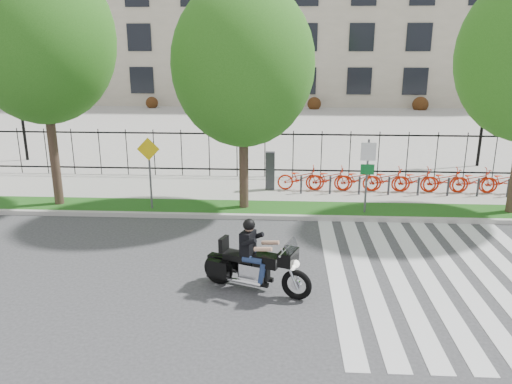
{
  "coord_description": "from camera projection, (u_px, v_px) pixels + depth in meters",
  "views": [
    {
      "loc": [
        0.83,
        -11.67,
        5.59
      ],
      "look_at": [
        -0.02,
        3.0,
        1.27
      ],
      "focal_mm": 35.0,
      "sensor_mm": 36.0,
      "label": 1
    }
  ],
  "objects": [
    {
      "name": "bike_share_station",
      "position": [
        413.0,
        180.0,
        19.2
      ],
      "size": [
        11.08,
        0.86,
        1.5
      ],
      "color": "#2D2D33",
      "rests_on": "sidewalk"
    },
    {
      "name": "grass_verge",
      "position": [
        260.0,
        209.0,
        17.52
      ],
      "size": [
        60.0,
        1.5,
        0.15
      ],
      "primitive_type": "cube",
      "color": "#174D13",
      "rests_on": "ground"
    },
    {
      "name": "lamp_post_right",
      "position": [
        485.0,
        100.0,
        22.84
      ],
      "size": [
        1.06,
        0.7,
        4.25
      ],
      "color": "black",
      "rests_on": "ground"
    },
    {
      "name": "office_building",
      "position": [
        279.0,
        3.0,
        53.01
      ],
      "size": [
        60.0,
        21.9,
        20.15
      ],
      "color": "#A89E87",
      "rests_on": "ground"
    },
    {
      "name": "curb",
      "position": [
        259.0,
        217.0,
        16.71
      ],
      "size": [
        60.0,
        0.2,
        0.15
      ],
      "primitive_type": "cube",
      "color": "#B1AFA7",
      "rests_on": "ground"
    },
    {
      "name": "iron_fence",
      "position": [
        265.0,
        154.0,
        21.29
      ],
      "size": [
        30.0,
        0.06,
        2.0
      ],
      "primitive_type": null,
      "color": "black",
      "rests_on": "sidewalk"
    },
    {
      "name": "motorcycle_rider",
      "position": [
        255.0,
        263.0,
        11.66
      ],
      "size": [
        2.64,
        1.39,
        2.14
      ],
      "color": "black",
      "rests_on": "ground"
    },
    {
      "name": "plaza",
      "position": [
        274.0,
        124.0,
        36.73
      ],
      "size": [
        80.0,
        34.0,
        0.1
      ],
      "primitive_type": "cube",
      "color": "#98968E",
      "rests_on": "ground"
    },
    {
      "name": "street_tree_1",
      "position": [
        243.0,
        65.0,
        16.17
      ],
      "size": [
        4.68,
        4.68,
        7.55
      ],
      "color": "#3D2A21",
      "rests_on": "grass_verge"
    },
    {
      "name": "sign_pole_regulatory",
      "position": [
        367.0,
        167.0,
        16.5
      ],
      "size": [
        0.5,
        0.09,
        2.5
      ],
      "color": "#59595B",
      "rests_on": "grass_verge"
    },
    {
      "name": "ground",
      "position": [
        250.0,
        272.0,
        12.81
      ],
      "size": [
        120.0,
        120.0,
        0.0
      ],
      "primitive_type": "plane",
      "color": "#353538",
      "rests_on": "ground"
    },
    {
      "name": "lamp_post_left",
      "position": [
        19.0,
        97.0,
        24.06
      ],
      "size": [
        1.06,
        0.7,
        4.25
      ],
      "color": "black",
      "rests_on": "ground"
    },
    {
      "name": "crosswalk_stripes",
      "position": [
        441.0,
        277.0,
        12.54
      ],
      "size": [
        5.7,
        8.0,
        0.01
      ],
      "primitive_type": null,
      "color": "silver",
      "rests_on": "ground"
    },
    {
      "name": "sidewalk",
      "position": [
        263.0,
        189.0,
        19.92
      ],
      "size": [
        60.0,
        3.5,
        0.15
      ],
      "primitive_type": "cube",
      "color": "#98968E",
      "rests_on": "ground"
    },
    {
      "name": "sign_pole_warning",
      "position": [
        149.0,
        164.0,
        16.91
      ],
      "size": [
        0.78,
        0.09,
        2.49
      ],
      "color": "#59595B",
      "rests_on": "grass_verge"
    },
    {
      "name": "street_tree_0",
      "position": [
        41.0,
        39.0,
        16.31
      ],
      "size": [
        4.85,
        4.85,
        8.44
      ],
      "color": "#3D2A21",
      "rests_on": "grass_verge"
    }
  ]
}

